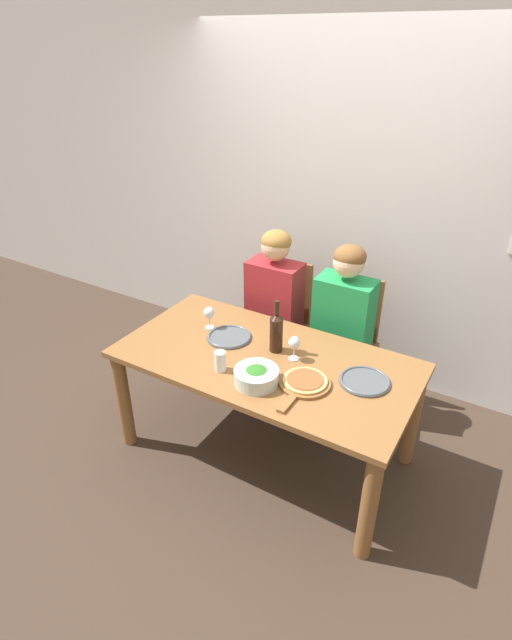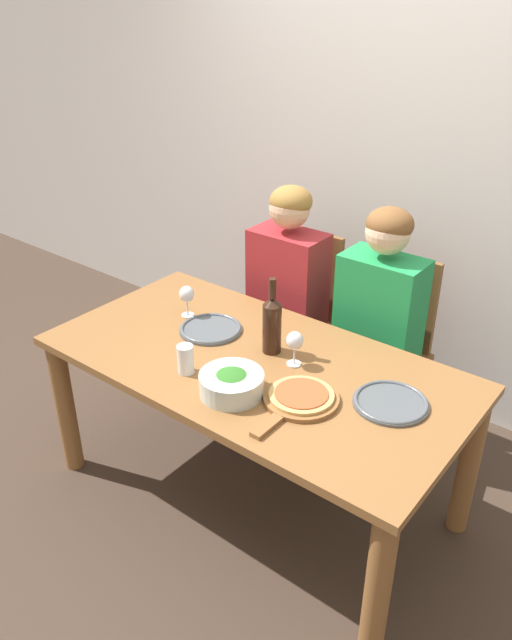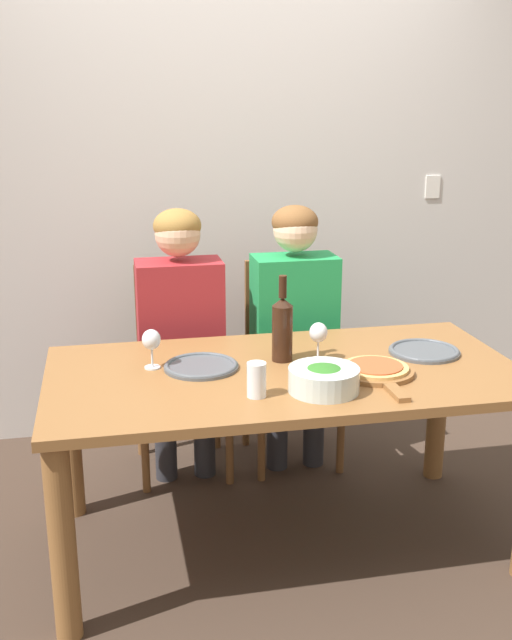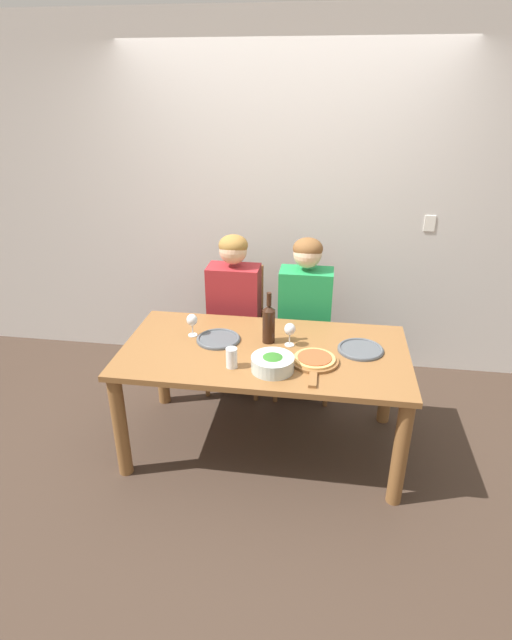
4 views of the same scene
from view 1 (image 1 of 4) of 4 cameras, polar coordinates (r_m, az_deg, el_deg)
name	(u,v)px [view 1 (image 1 of 4)]	position (r m, az deg, el deg)	size (l,w,h in m)	color
ground_plane	(264,450)	(3.40, 0.97, -14.60)	(40.00, 40.00, 0.00)	#3D2D23
back_wall	(353,202)	(3.71, 10.97, 13.08)	(10.00, 0.06, 2.70)	silver
dining_table	(265,374)	(3.01, 1.07, -6.18)	(1.76, 0.90, 0.73)	brown
chair_left	(280,319)	(3.76, 2.76, 0.07)	(0.42, 0.42, 0.96)	brown
chair_right	(346,338)	(3.58, 10.22, -2.07)	(0.42, 0.42, 0.96)	brown
person_woman	(273,297)	(3.56, 1.99, 2.60)	(0.47, 0.51, 1.25)	#28282D
person_man	(342,316)	(3.37, 9.86, 0.46)	(0.47, 0.51, 1.25)	#28282D
wine_bottle	(276,331)	(2.94, 2.33, -1.30)	(0.08, 0.08, 0.33)	black
broccoli_bowl	(256,376)	(2.72, 0.04, -6.43)	(0.25, 0.25, 0.09)	silver
dinner_plate_left	(229,337)	(3.12, -3.08, -1.93)	(0.28, 0.28, 0.02)	#4C5156
dinner_plate_right	(365,381)	(2.80, 12.31, -6.82)	(0.28, 0.28, 0.02)	#4C5156
pizza_on_board	(304,383)	(2.73, 5.52, -7.15)	(0.28, 0.42, 0.04)	brown
wine_glass_left	(209,314)	(3.20, -5.39, 0.72)	(0.07, 0.07, 0.15)	silver
wine_glass_right	(294,344)	(2.88, 4.40, -2.73)	(0.07, 0.07, 0.15)	silver
water_tumbler	(220,361)	(2.81, -4.11, -4.70)	(0.07, 0.07, 0.12)	silver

